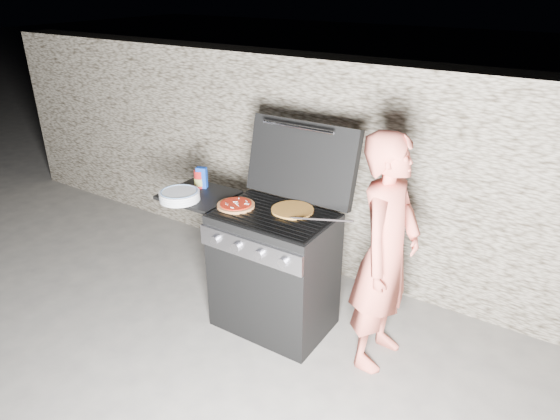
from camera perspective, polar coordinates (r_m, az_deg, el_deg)
The scene contains 10 objects.
ground at distance 3.85m, azimuth -0.64°, elevation -12.74°, with size 50.00×50.00×0.00m, color #55514E.
stone_wall at distance 4.22m, azimuth 7.22°, elevation 4.63°, with size 8.00×0.35×1.80m, color #A49A86.
gas_grill at distance 3.71m, azimuth -3.91°, elevation -5.86°, with size 1.34×0.79×0.91m, color black, non-canonical shape.
pizza_topped at distance 3.48m, azimuth -5.06°, elevation 0.61°, with size 0.26×0.26×0.03m, color tan, non-canonical shape.
pizza_plain at distance 3.40m, azimuth 1.43°, elevation 0.02°, with size 0.29×0.29×0.02m, color gold.
sauce_jar at distance 3.85m, azimuth -9.15°, elevation 3.57°, with size 0.09×0.09×0.13m, color maroon.
blue_carton at distance 3.82m, azimuth -8.92°, elevation 3.68°, with size 0.08×0.04×0.16m, color #0D3295.
plate_stack at distance 3.65m, azimuth -11.41°, elevation 1.61°, with size 0.29×0.29×0.07m, color silver.
person at distance 3.19m, azimuth 12.02°, elevation -5.00°, with size 0.58×0.38×1.58m, color #DD6553.
tongs at distance 3.19m, azimuth 4.24°, elevation -0.99°, with size 0.01×0.01×0.50m, color black.
Camera 1 is at (1.69, -2.53, 2.36)m, focal length 32.00 mm.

